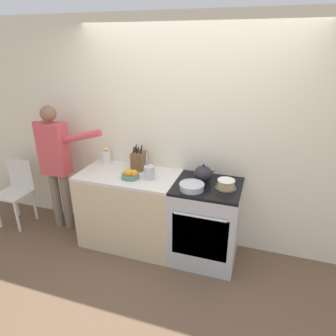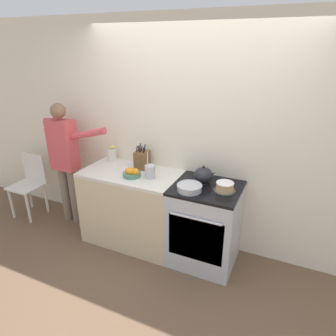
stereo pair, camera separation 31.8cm
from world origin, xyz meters
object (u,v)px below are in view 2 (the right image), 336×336
at_px(layer_cake, 225,187).
at_px(milk_carton, 112,153).
at_px(stove_range, 205,225).
at_px(fruit_bowl, 132,173).
at_px(tea_kettle, 204,175).
at_px(knife_block, 142,159).
at_px(mixing_bowl, 189,188).
at_px(person_baker, 65,155).
at_px(utensil_crock, 150,171).
at_px(dining_chair, 30,181).

relative_size(layer_cake, milk_carton, 1.03).
xyz_separation_m(stove_range, fruit_bowl, (-0.84, -0.10, 0.50)).
distance_m(tea_kettle, milk_carton, 1.25).
height_order(layer_cake, milk_carton, milk_carton).
distance_m(knife_block, milk_carton, 0.46).
relative_size(mixing_bowl, knife_block, 0.86).
distance_m(knife_block, person_baker, 1.06).
distance_m(layer_cake, tea_kettle, 0.28).
xyz_separation_m(tea_kettle, utensil_crock, (-0.57, -0.14, -0.01)).
xyz_separation_m(tea_kettle, knife_block, (-0.79, 0.08, 0.02)).
height_order(person_baker, dining_chair, person_baker).
xyz_separation_m(tea_kettle, person_baker, (-1.84, -0.07, -0.03)).
bearing_deg(milk_carton, tea_kettle, -6.04).
bearing_deg(utensil_crock, knife_block, 135.01).
xyz_separation_m(utensil_crock, milk_carton, (-0.67, 0.27, 0.02)).
distance_m(utensil_crock, dining_chair, 1.98).
height_order(stove_range, layer_cake, layer_cake).
bearing_deg(fruit_bowl, stove_range, 6.58).
bearing_deg(knife_block, milk_carton, 173.81).
height_order(mixing_bowl, fruit_bowl, fruit_bowl).
height_order(stove_range, mixing_bowl, mixing_bowl).
xyz_separation_m(stove_range, person_baker, (-1.91, 0.03, 0.52)).
height_order(stove_range, milk_carton, milk_carton).
bearing_deg(knife_block, tea_kettle, -5.95).
bearing_deg(stove_range, layer_cake, -4.37).
relative_size(tea_kettle, milk_carton, 1.14).
distance_m(utensil_crock, fruit_bowl, 0.21).
relative_size(stove_range, mixing_bowl, 3.54).
distance_m(mixing_bowl, milk_carton, 1.24).
bearing_deg(stove_range, fruit_bowl, -173.42).
bearing_deg(layer_cake, tea_kettle, 157.54).
bearing_deg(milk_carton, dining_chair, -168.44).
xyz_separation_m(knife_block, person_baker, (-1.05, -0.15, -0.05)).
height_order(fruit_bowl, dining_chair, fruit_bowl).
bearing_deg(layer_cake, dining_chair, -179.65).
xyz_separation_m(utensil_crock, dining_chair, (-1.92, 0.01, -0.49)).
relative_size(knife_block, milk_carton, 1.41).
bearing_deg(tea_kettle, mixing_bowl, -104.45).
height_order(milk_carton, person_baker, person_baker).
bearing_deg(dining_chair, utensil_crock, -30.59).
distance_m(stove_range, mixing_bowl, 0.53).
height_order(layer_cake, knife_block, knife_block).
bearing_deg(mixing_bowl, tea_kettle, 75.55).
bearing_deg(knife_block, person_baker, -171.89).
xyz_separation_m(mixing_bowl, milk_carton, (-1.18, 0.38, 0.07)).
height_order(knife_block, fruit_bowl, knife_block).
bearing_deg(stove_range, mixing_bowl, -130.69).
bearing_deg(person_baker, layer_cake, 3.71).
height_order(tea_kettle, utensil_crock, utensil_crock).
bearing_deg(fruit_bowl, person_baker, 173.47).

